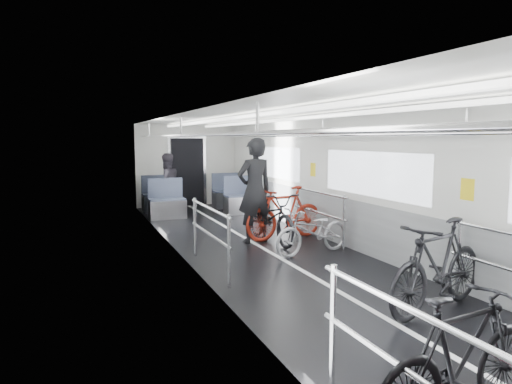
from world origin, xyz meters
TOP-DOWN VIEW (x-y plane):
  - car_shell at (0.00, 1.78)m, footprint 3.02×14.01m
  - bike_left_mid at (-0.73, -4.07)m, footprint 1.64×0.64m
  - bike_right_near at (0.68, -2.38)m, footprint 1.86×0.95m
  - bike_right_mid at (0.64, 0.47)m, footprint 1.63×0.83m
  - bike_right_far at (0.70, 1.71)m, footprint 1.80×0.71m
  - bike_aisle at (0.35, 1.62)m, footprint 0.76×1.90m
  - person_standing at (0.05, 1.72)m, footprint 0.80×0.59m
  - person_seated at (-0.87, 5.70)m, footprint 0.93×0.82m

SIDE VIEW (x-z plane):
  - bike_right_mid at x=0.64m, z-range 0.00..0.82m
  - bike_left_mid at x=-0.73m, z-range 0.00..0.96m
  - bike_aisle at x=0.35m, z-range 0.00..0.98m
  - bike_right_far at x=0.70m, z-range 0.00..1.05m
  - bike_right_near at x=0.68m, z-range 0.00..1.08m
  - person_seated at x=-0.87m, z-range 0.00..1.61m
  - person_standing at x=0.05m, z-range 0.00..2.00m
  - car_shell at x=0.00m, z-range -0.08..2.33m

